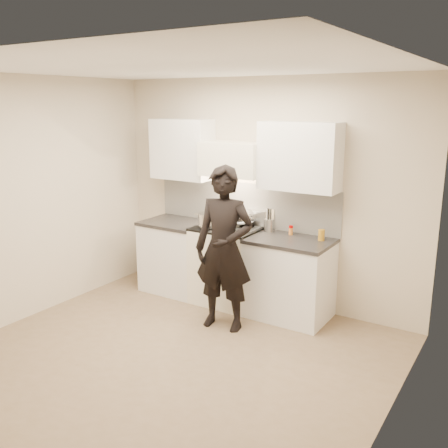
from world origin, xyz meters
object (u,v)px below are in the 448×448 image
object	(u,v)px
utensil_crock	(269,225)
person	(224,249)
stove	(227,265)
wok	(241,217)
counter_right	(289,278)

from	to	relation	value
utensil_crock	person	distance (m)	0.81
person	stove	bearing A→B (deg)	109.76
stove	wok	distance (m)	0.61
wok	utensil_crock	bearing A→B (deg)	3.86
wok	person	size ratio (longest dim) A/B	0.27
stove	person	world-z (taller)	person
utensil_crock	person	size ratio (longest dim) A/B	0.16
stove	utensil_crock	size ratio (longest dim) A/B	3.45
stove	wok	xyz separation A→B (m)	(0.11, 0.14, 0.59)
counter_right	wok	bearing A→B (deg)	168.69
counter_right	person	bearing A→B (deg)	-127.66
utensil_crock	wok	bearing A→B (deg)	-176.14
stove	wok	bearing A→B (deg)	53.30
stove	utensil_crock	bearing A→B (deg)	19.93
person	utensil_crock	bearing A→B (deg)	72.37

